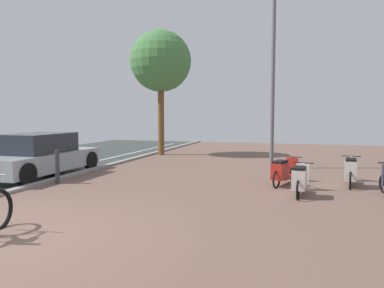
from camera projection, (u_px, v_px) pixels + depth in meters
The scene contains 8 objects.
ground at pixel (86, 249), 5.24m from camera, with size 21.00×40.00×0.13m.
scooter_near at pixel (351, 171), 9.71m from camera, with size 0.58×1.83×0.79m.
scooter_mid at pixel (283, 171), 9.84m from camera, with size 0.79×1.67×0.73m.
scooter_far at pixel (300, 180), 8.56m from camera, with size 0.52×1.66×0.73m.
parked_car_near at pixel (40, 156), 11.38m from camera, with size 1.83×4.14×1.32m.
lamp_post at pixel (273, 68), 12.71m from camera, with size 0.20×0.52×6.39m.
street_tree at pixel (161, 62), 16.95m from camera, with size 2.84×2.84×5.80m.
bollard_far at pixel (57, 167), 10.04m from camera, with size 0.12×0.12×0.94m.
Camera 1 is at (4.34, -4.46, 1.91)m, focal length 34.12 mm.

